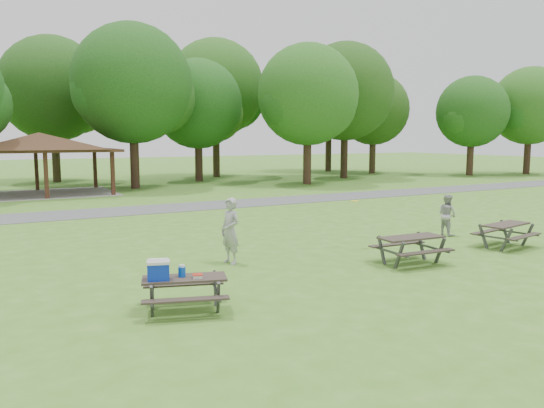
{
  "coord_description": "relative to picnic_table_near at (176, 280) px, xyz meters",
  "views": [
    {
      "loc": [
        -7.37,
        -11.04,
        3.48
      ],
      "look_at": [
        1.0,
        4.0,
        1.3
      ],
      "focal_mm": 35.0,
      "sensor_mm": 36.0,
      "label": 1
    }
  ],
  "objects": [
    {
      "name": "picnic_table_far",
      "position": [
        11.23,
        0.98,
        -0.09
      ],
      "size": [
        2.02,
        1.73,
        0.78
      ],
      "color": "#312823",
      "rests_on": "ground"
    },
    {
      "name": "ground",
      "position": [
        4.05,
        1.16,
        -0.66
      ],
      "size": [
        160.0,
        160.0,
        0.0
      ],
      "primitive_type": "plane",
      "color": "#417621",
      "rests_on": "ground"
    },
    {
      "name": "frisbee_in_flight",
      "position": [
        7.0,
        3.29,
        0.82
      ],
      "size": [
        0.32,
        0.32,
        0.02
      ],
      "color": "yellow",
      "rests_on": "ground"
    },
    {
      "name": "picnic_table_middle",
      "position": [
        7.0,
        0.78,
        -0.08
      ],
      "size": [
        1.91,
        1.58,
        0.79
      ],
      "color": "#2E2821",
      "rests_on": "ground"
    },
    {
      "name": "tree_flank_right",
      "position": [
        42.14,
        22.19,
        5.49
      ],
      "size": [
        7.56,
        7.2,
        9.97
      ],
      "color": "black",
      "rests_on": "ground"
    },
    {
      "name": "frisbee_catcher",
      "position": [
        11.17,
        3.36,
        0.07
      ],
      "size": [
        0.57,
        0.72,
        1.47
      ],
      "primitive_type": "imported",
      "rotation": [
        0.0,
        0.0,
        1.59
      ],
      "color": "#A3A4A6",
      "rests_on": "ground"
    },
    {
      "name": "tree_row_h",
      "position": [
        24.15,
        26.69,
        6.36
      ],
      "size": [
        8.61,
        8.2,
        11.37
      ],
      "color": "black",
      "rests_on": "ground"
    },
    {
      "name": "tree_deep_b",
      "position": [
        2.15,
        34.19,
        6.22
      ],
      "size": [
        8.4,
        8.0,
        11.13
      ],
      "color": "black",
      "rests_on": "ground"
    },
    {
      "name": "tree_row_j",
      "position": [
        36.13,
        23.69,
        4.9
      ],
      "size": [
        6.72,
        6.4,
        8.96
      ],
      "color": "#311E15",
      "rests_on": "ground"
    },
    {
      "name": "tree_row_f",
      "position": [
        12.14,
        29.69,
        5.18
      ],
      "size": [
        7.35,
        7.0,
        9.55
      ],
      "color": "black",
      "rests_on": "ground"
    },
    {
      "name": "pavilion",
      "position": [
        0.05,
        25.16,
        2.4
      ],
      "size": [
        8.6,
        7.01,
        3.76
      ],
      "color": "#351E13",
      "rests_on": "ground"
    },
    {
      "name": "picnic_table_near",
      "position": [
        0.0,
        0.0,
        0.0
      ],
      "size": [
        1.99,
        1.77,
        1.15
      ],
      "color": "#2F2722",
      "rests_on": "ground"
    },
    {
      "name": "tree_deep_d",
      "position": [
        28.15,
        34.69,
        6.36
      ],
      "size": [
        8.4,
        8.0,
        11.27
      ],
      "color": "black",
      "rests_on": "ground"
    },
    {
      "name": "tree_row_g",
      "position": [
        18.14,
        23.19,
        5.67
      ],
      "size": [
        7.77,
        7.4,
        10.25
      ],
      "color": "black",
      "rests_on": "ground"
    },
    {
      "name": "asphalt_path",
      "position": [
        4.05,
        15.16,
        -0.65
      ],
      "size": [
        120.0,
        3.2,
        0.02
      ],
      "primitive_type": "cube",
      "color": "#4E4E51",
      "rests_on": "ground"
    },
    {
      "name": "frisbee_thrower",
      "position": [
        2.65,
        3.21,
        0.25
      ],
      "size": [
        0.58,
        0.75,
        1.83
      ],
      "primitive_type": "imported",
      "rotation": [
        0.0,
        0.0,
        -1.34
      ],
      "color": "#97989A",
      "rests_on": "ground"
    },
    {
      "name": "tree_deep_c",
      "position": [
        15.16,
        33.19,
        6.78
      ],
      "size": [
        8.82,
        8.4,
        11.9
      ],
      "color": "#2F1F15",
      "rests_on": "ground"
    },
    {
      "name": "tree_row_i",
      "position": [
        30.14,
        30.19,
        5.25
      ],
      "size": [
        7.14,
        6.8,
        9.52
      ],
      "color": "#322216",
      "rests_on": "ground"
    },
    {
      "name": "tree_row_e",
      "position": [
        6.15,
        26.19,
        6.12
      ],
      "size": [
        8.4,
        8.0,
        11.02
      ],
      "color": "black",
      "rests_on": "ground"
    }
  ]
}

